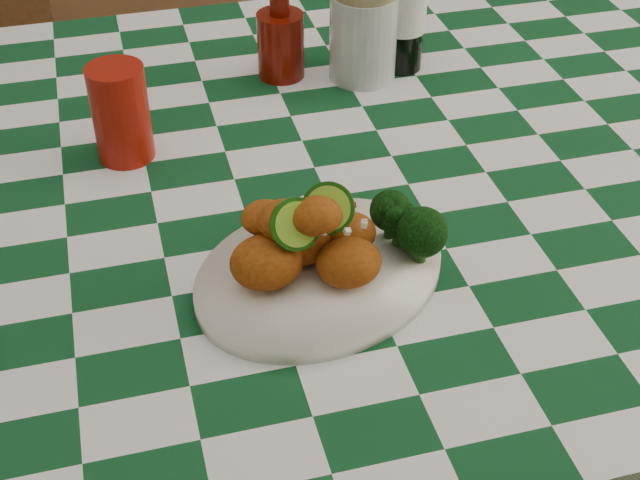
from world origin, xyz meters
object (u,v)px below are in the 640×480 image
object	(u,v)px
red_tumbler	(121,113)
ketchup_bottle	(280,31)
dining_table	(315,380)
fried_chicken_pile	(314,234)
plate	(320,274)
wooden_chair_right	(443,84)
mason_jar	(363,33)

from	to	relation	value
red_tumbler	ketchup_bottle	bearing A→B (deg)	33.76
dining_table	fried_chicken_pile	distance (m)	0.51
plate	wooden_chair_right	xyz separation A→B (m)	(0.52, 0.92, -0.33)
plate	red_tumbler	bearing A→B (deg)	120.76
ketchup_bottle	wooden_chair_right	bearing A→B (deg)	45.04
fried_chicken_pile	mason_jar	world-z (taller)	mason_jar
plate	wooden_chair_right	size ratio (longest dim) A/B	0.31
ketchup_bottle	plate	bearing A→B (deg)	-97.75
fried_chicken_pile	mason_jar	xyz separation A→B (m)	(0.18, 0.42, 0.00)
fried_chicken_pile	wooden_chair_right	xyz separation A→B (m)	(0.53, 0.92, -0.39)
wooden_chair_right	mason_jar	bearing A→B (deg)	-101.60
fried_chicken_pile	wooden_chair_right	distance (m)	1.13
red_tumbler	ketchup_bottle	distance (m)	0.29
fried_chicken_pile	ketchup_bottle	bearing A→B (deg)	81.53
ketchup_bottle	dining_table	bearing A→B (deg)	-93.27
wooden_chair_right	fried_chicken_pile	bearing A→B (deg)	-96.45
fried_chicken_pile	mason_jar	distance (m)	0.46
fried_chicken_pile	red_tumbler	size ratio (longest dim) A/B	1.15
dining_table	plate	bearing A→B (deg)	-102.91
red_tumbler	ketchup_bottle	xyz separation A→B (m)	(0.24, 0.16, 0.01)
wooden_chair_right	red_tumbler	bearing A→B (deg)	-114.95
dining_table	fried_chicken_pile	xyz separation A→B (m)	(-0.05, -0.21, 0.46)
plate	mason_jar	xyz separation A→B (m)	(0.18, 0.42, 0.06)
fried_chicken_pile	plate	bearing A→B (deg)	0.00
fried_chicken_pile	ketchup_bottle	distance (m)	0.46
fried_chicken_pile	red_tumbler	bearing A→B (deg)	119.91
plate	mason_jar	bearing A→B (deg)	67.51
plate	red_tumbler	size ratio (longest dim) A/B	2.28
dining_table	red_tumbler	distance (m)	0.52
plate	red_tumbler	world-z (taller)	red_tumbler
ketchup_bottle	wooden_chair_right	distance (m)	0.76
dining_table	mason_jar	distance (m)	0.53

